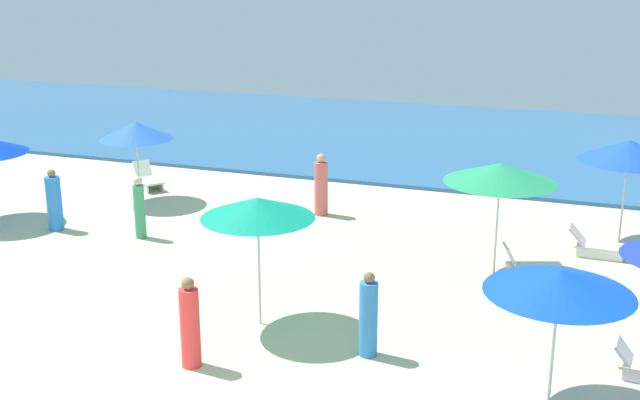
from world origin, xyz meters
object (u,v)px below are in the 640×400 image
Objects in this scene: lounge_chair_6_0 at (148,179)px; lounge_chair_4_0 at (595,245)px; beachgoer_1 at (139,208)px; umbrella_1 at (500,173)px; umbrella_5 at (559,282)px; beachgoer_3 at (321,186)px; umbrella_2 at (258,208)px; beachgoer_4 at (368,317)px; umbrella_4 at (629,151)px; beachgoer_2 at (54,202)px; lounge_chair_1_0 at (530,266)px; umbrella_6 at (136,130)px; beachgoer_0 at (190,325)px.

lounge_chair_4_0 is at bearing -59.10° from lounge_chair_6_0.
beachgoer_1 reaches higher than lounge_chair_4_0.
umbrella_1 is at bearing 54.88° from beachgoer_1.
umbrella_5 reaches higher than beachgoer_3.
umbrella_2 is (-3.97, -4.14, -0.00)m from umbrella_1.
umbrella_5 is (-0.55, -7.37, 1.86)m from lounge_chair_4_0.
beachgoer_4 is at bearing 21.74° from beachgoer_1.
umbrella_2 reaches higher than lounge_chair_6_0.
umbrella_4 is 1.62× the size of beachgoer_1.
umbrella_1 is at bearing 63.44° from beachgoer_2.
lounge_chair_1_0 is 1.06× the size of lounge_chair_6_0.
beachgoer_1 is 0.93× the size of beachgoer_3.
beachgoer_3 is (-7.88, -0.29, -1.57)m from umbrella_4.
lounge_chair_6_0 is at bearing 161.95° from umbrella_1.
umbrella_4 is at bearing 75.36° from beachgoer_2.
beachgoer_2 is (-14.07, -3.86, -1.63)m from umbrella_4.
umbrella_6 is at bearing -176.35° from umbrella_4.
umbrella_2 is at bearing 136.27° from lounge_chair_4_0.
umbrella_2 is at bearing 157.88° from beachgoer_3.
beachgoer_2 is at bearing 154.90° from umbrella_2.
umbrella_2 is 1.08× the size of umbrella_6.
umbrella_1 is at bearing 46.19° from umbrella_2.
lounge_chair_1_0 is 5.40m from beachgoer_4.
umbrella_1 is 1.59× the size of beachgoer_1.
umbrella_5 is 13.83m from beachgoer_2.
lounge_chair_6_0 is 0.83× the size of beachgoer_1.
umbrella_1 is 0.98× the size of umbrella_4.
lounge_chair_1_0 is 6.60m from beachgoer_3.
umbrella_5 is 11.64m from beachgoer_1.
beachgoer_3 is (-7.31, 0.89, 0.54)m from lounge_chair_4_0.
beachgoer_3 reaches higher than beachgoer_0.
umbrella_5 is at bearing -173.86° from beachgoer_4.
beachgoer_1 is at bearing -11.75° from beachgoer_4.
umbrella_6 reaches higher than beachgoer_3.
umbrella_4 is 12.28m from beachgoer_1.
umbrella_2 is 1.89× the size of lounge_chair_6_0.
lounge_chair_4_0 is at bearing 43.19° from umbrella_1.
beachgoer_2 is at bearing -144.26° from lounge_chair_6_0.
umbrella_5 reaches higher than lounge_chair_1_0.
umbrella_2 is at bearing 5.14° from beachgoer_4.
umbrella_1 is 1.79× the size of lounge_chair_1_0.
umbrella_4 is at bearing -51.19° from lounge_chair_1_0.
umbrella_1 reaches higher than lounge_chair_4_0.
lounge_chair_1_0 is (0.78, 0.12, -2.14)m from umbrella_1.
umbrella_5 is at bearing -73.64° from umbrella_1.
beachgoer_1 is at bearing 74.56° from lounge_chair_1_0.
umbrella_2 is 1.56× the size of beachgoer_2.
lounge_chair_1_0 is at bearing 63.79° from beachgoer_2.
lounge_chair_1_0 is at bearing -98.38° from beachgoer_4.
umbrella_2 reaches higher than beachgoer_0.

